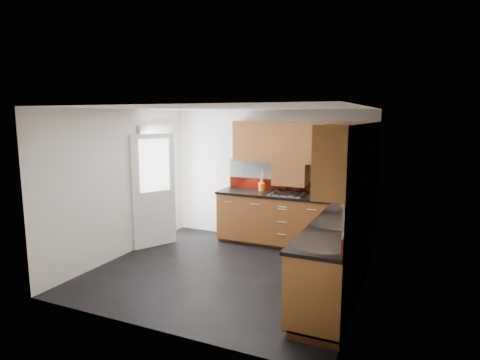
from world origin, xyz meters
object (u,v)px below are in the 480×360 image
at_px(gas_hob, 287,194).
at_px(food_processor, 349,202).
at_px(toaster, 366,193).
at_px(utensil_pot, 262,185).

xyz_separation_m(gas_hob, food_processor, (1.16, -0.75, 0.11)).
bearing_deg(gas_hob, toaster, 6.11).
xyz_separation_m(gas_hob, utensil_pot, (-0.55, 0.18, 0.08)).
relative_size(gas_hob, food_processor, 2.21).
bearing_deg(gas_hob, food_processor, -32.94).
distance_m(toaster, food_processor, 0.90).
height_order(utensil_pot, food_processor, utensil_pot).
xyz_separation_m(gas_hob, toaster, (1.30, 0.14, 0.09)).
relative_size(utensil_pot, food_processor, 1.55).
bearing_deg(toaster, food_processor, -98.96).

